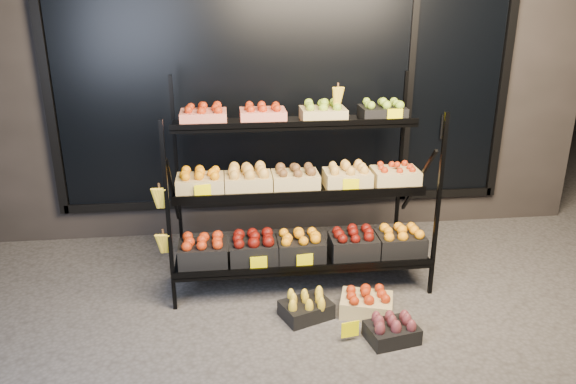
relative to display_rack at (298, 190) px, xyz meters
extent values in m
plane|color=#514F4C|center=(0.01, -0.60, -0.79)|extent=(24.00, 24.00, 0.00)
cube|color=#2D2826|center=(0.01, 2.00, 0.96)|extent=(6.00, 2.00, 3.50)
cube|color=black|center=(0.01, 0.98, 0.76)|extent=(4.20, 0.04, 2.40)
cube|color=black|center=(0.01, 0.96, -0.45)|extent=(4.30, 0.06, 0.08)
cube|color=black|center=(-2.14, 0.96, 0.76)|extent=(0.08, 0.06, 2.50)
cube|color=black|center=(2.16, 0.96, 0.76)|extent=(0.08, 0.06, 2.50)
cube|color=black|center=(1.21, 0.96, 0.76)|extent=(0.06, 0.06, 2.50)
cylinder|color=black|center=(1.56, 0.93, 0.26)|extent=(0.02, 0.02, 0.25)
cube|color=black|center=(-1.01, -0.42, -0.04)|extent=(0.03, 0.03, 1.50)
cube|color=black|center=(1.04, -0.42, -0.04)|extent=(0.03, 0.03, 1.50)
cube|color=black|center=(-1.01, 0.55, 0.04)|extent=(0.03, 0.03, 1.66)
cube|color=black|center=(1.04, 0.55, 0.04)|extent=(0.03, 0.03, 1.66)
cube|color=black|center=(0.01, -0.25, -0.52)|extent=(2.05, 0.42, 0.03)
cube|color=black|center=(0.01, -0.45, -0.49)|extent=(2.05, 0.02, 0.05)
cube|color=black|center=(0.01, 0.05, -0.02)|extent=(2.05, 0.40, 0.03)
cube|color=black|center=(0.01, -0.14, 0.01)|extent=(2.05, 0.02, 0.05)
cube|color=black|center=(0.01, 0.35, 0.48)|extent=(2.05, 0.40, 0.03)
cube|color=black|center=(0.01, 0.16, 0.51)|extent=(2.05, 0.02, 0.05)
cube|color=tan|center=(-0.74, 0.35, 0.55)|extent=(0.38, 0.28, 0.11)
ellipsoid|color=#B6240D|center=(-0.74, 0.35, 0.63)|extent=(0.32, 0.24, 0.07)
cube|color=tan|center=(-0.25, 0.35, 0.55)|extent=(0.38, 0.28, 0.11)
ellipsoid|color=#B6240D|center=(-0.25, 0.35, 0.63)|extent=(0.32, 0.24, 0.07)
cube|color=tan|center=(0.26, 0.35, 0.55)|extent=(0.38, 0.28, 0.11)
ellipsoid|color=#92BD2F|center=(0.26, 0.35, 0.63)|extent=(0.32, 0.24, 0.07)
cube|color=black|center=(0.78, 0.35, 0.55)|extent=(0.38, 0.28, 0.11)
ellipsoid|color=#92BD2F|center=(0.78, 0.35, 0.63)|extent=(0.32, 0.24, 0.07)
cube|color=tan|center=(-0.79, 0.05, 0.06)|extent=(0.38, 0.28, 0.14)
ellipsoid|color=orange|center=(-0.79, 0.05, 0.16)|extent=(0.32, 0.24, 0.07)
cube|color=tan|center=(-0.40, 0.05, 0.06)|extent=(0.38, 0.28, 0.14)
ellipsoid|color=gold|center=(-0.40, 0.05, 0.16)|extent=(0.32, 0.24, 0.07)
cube|color=tan|center=(-0.01, 0.05, 0.06)|extent=(0.38, 0.28, 0.14)
ellipsoid|color=brown|center=(-0.01, 0.05, 0.16)|extent=(0.32, 0.24, 0.07)
cube|color=tan|center=(0.42, 0.05, 0.06)|extent=(0.38, 0.28, 0.14)
ellipsoid|color=gold|center=(0.42, 0.05, 0.16)|extent=(0.32, 0.24, 0.07)
cube|color=tan|center=(0.83, 0.05, 0.06)|extent=(0.38, 0.28, 0.14)
ellipsoid|color=#B6240D|center=(0.83, 0.05, 0.16)|extent=(0.32, 0.24, 0.07)
cube|color=black|center=(-0.78, -0.25, -0.42)|extent=(0.38, 0.28, 0.18)
ellipsoid|color=#B6240D|center=(-0.78, -0.25, -0.30)|extent=(0.32, 0.24, 0.07)
cube|color=black|center=(-0.38, -0.25, -0.42)|extent=(0.38, 0.28, 0.18)
ellipsoid|color=#5B0C06|center=(-0.38, -0.25, -0.30)|extent=(0.32, 0.24, 0.07)
cube|color=black|center=(-0.01, -0.25, -0.42)|extent=(0.38, 0.28, 0.18)
ellipsoid|color=orange|center=(-0.01, -0.25, -0.30)|extent=(0.32, 0.24, 0.07)
cube|color=black|center=(0.43, -0.25, -0.42)|extent=(0.38, 0.28, 0.18)
ellipsoid|color=#5B0C06|center=(0.43, -0.25, -0.30)|extent=(0.32, 0.24, 0.07)
cube|color=black|center=(0.82, -0.25, -0.42)|extent=(0.38, 0.28, 0.18)
ellipsoid|color=orange|center=(0.82, -0.25, -0.30)|extent=(0.32, 0.24, 0.07)
ellipsoid|color=yellow|center=(-1.06, -0.40, 0.22)|extent=(0.14, 0.08, 0.22)
ellipsoid|color=yellow|center=(-1.06, -0.40, -0.14)|extent=(0.14, 0.08, 0.22)
ellipsoid|color=yellow|center=(0.36, 0.25, 0.80)|extent=(0.14, 0.08, 0.22)
cube|color=#F7E900|center=(-0.77, -0.10, 0.05)|extent=(0.13, 0.01, 0.12)
cube|color=#F7E900|center=(0.42, -0.10, 0.05)|extent=(0.13, 0.01, 0.12)
cube|color=#F7E900|center=(0.84, 0.20, 0.55)|extent=(0.13, 0.01, 0.12)
cube|color=#F7E900|center=(-0.36, -0.40, -0.45)|extent=(0.13, 0.01, 0.12)
cube|color=#F7E900|center=(0.00, -0.40, -0.45)|extent=(0.13, 0.01, 0.12)
cube|color=#F7E900|center=(0.24, -1.00, -0.73)|extent=(0.13, 0.01, 0.12)
cube|color=black|center=(-0.02, -0.65, -0.73)|extent=(0.43, 0.38, 0.12)
ellipsoid|color=yellow|center=(-0.02, -0.65, -0.63)|extent=(0.36, 0.32, 0.07)
cube|color=tan|center=(0.45, -0.65, -0.72)|extent=(0.46, 0.39, 0.13)
ellipsoid|color=#B6240D|center=(0.45, -0.65, -0.62)|extent=(0.38, 0.33, 0.07)
cube|color=black|center=(0.54, -1.01, -0.73)|extent=(0.39, 0.32, 0.12)
ellipsoid|color=brown|center=(0.54, -1.01, -0.64)|extent=(0.33, 0.27, 0.07)
camera|label=1|loc=(-0.58, -4.28, 1.58)|focal=35.00mm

